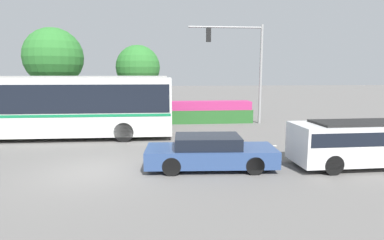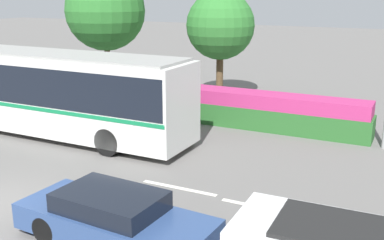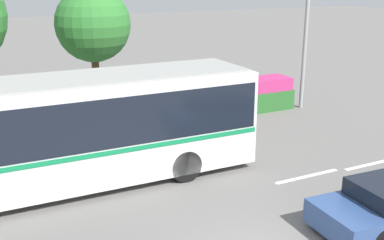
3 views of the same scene
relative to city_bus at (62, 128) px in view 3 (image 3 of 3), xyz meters
name	(u,v)px [view 3 (image 3 of 3)]	position (x,y,z in m)	size (l,w,h in m)	color
city_bus	(62,128)	(0.00, 0.00, 0.00)	(11.69, 2.64, 3.30)	silver
traffic_light_pole	(287,14)	(10.85, 3.99, 2.54)	(5.02, 0.24, 6.64)	gray
flowering_hedge	(207,101)	(7.23, 4.61, -1.15)	(8.64, 1.33, 1.49)	#286028
street_tree_centre	(93,25)	(3.38, 8.75, 2.00)	(3.51, 3.51, 5.65)	brown
lane_stripe_near	(307,176)	(6.95, -2.57, -1.87)	(2.40, 0.16, 0.01)	silver
lane_stripe_mid	(373,164)	(9.60, -2.73, -1.87)	(2.40, 0.16, 0.01)	silver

